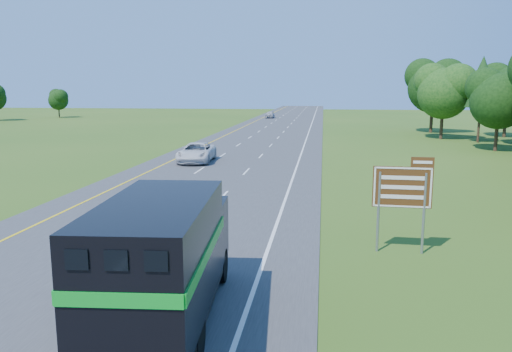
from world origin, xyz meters
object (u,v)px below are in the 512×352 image
object	(u,v)px
far_car	(270,115)
exit_sign	(403,191)
white_suv	(197,152)
horse_truck	(164,258)

from	to	relation	value
far_car	exit_sign	distance (m)	89.76
white_suv	exit_sign	world-z (taller)	exit_sign
white_suv	far_car	bearing A→B (deg)	87.16
white_suv	far_car	xyz separation A→B (m)	(-0.70, 66.23, -0.08)
exit_sign	white_suv	bearing A→B (deg)	123.76
white_suv	far_car	distance (m)	66.24
horse_truck	exit_sign	world-z (taller)	exit_sign
horse_truck	far_car	size ratio (longest dim) A/B	1.89
far_car	exit_sign	world-z (taller)	exit_sign
horse_truck	far_car	bearing A→B (deg)	90.03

